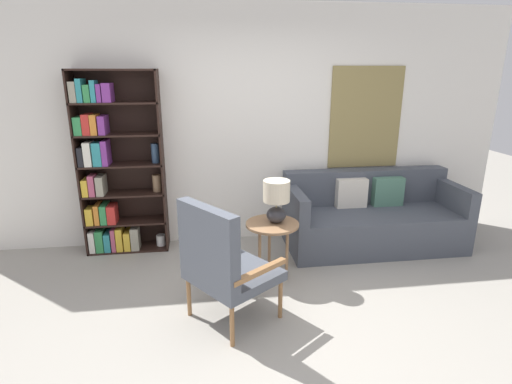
# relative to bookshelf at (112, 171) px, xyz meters

# --- Properties ---
(ground_plane) EXTENTS (14.00, 14.00, 0.00)m
(ground_plane) POSITION_rel_bookshelf_xyz_m (1.41, -1.85, -0.93)
(ground_plane) COLOR #9E998E
(wall_back) EXTENTS (6.40, 0.08, 2.70)m
(wall_back) POSITION_rel_bookshelf_xyz_m (1.44, 0.18, 0.42)
(wall_back) COLOR white
(wall_back) RESTS_ON ground_plane
(bookshelf) EXTENTS (0.89, 0.30, 2.00)m
(bookshelf) POSITION_rel_bookshelf_xyz_m (0.00, 0.00, 0.00)
(bookshelf) COLOR black
(bookshelf) RESTS_ON ground_plane
(armchair) EXTENTS (0.86, 0.87, 1.03)m
(armchair) POSITION_rel_bookshelf_xyz_m (1.09, -1.57, -0.36)
(armchair) COLOR olive
(armchair) RESTS_ON ground_plane
(couch) EXTENTS (1.99, 0.85, 0.85)m
(couch) POSITION_rel_bookshelf_xyz_m (2.92, -0.26, -0.61)
(couch) COLOR #474C56
(couch) RESTS_ON ground_plane
(side_table) EXTENTS (0.52, 0.52, 0.57)m
(side_table) POSITION_rel_bookshelf_xyz_m (1.62, -0.87, -0.42)
(side_table) COLOR #99704C
(side_table) RESTS_ON ground_plane
(table_lamp) EXTENTS (0.25, 0.25, 0.42)m
(table_lamp) POSITION_rel_bookshelf_xyz_m (1.66, -0.86, -0.11)
(table_lamp) COLOR #2D2D33
(table_lamp) RESTS_ON side_table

